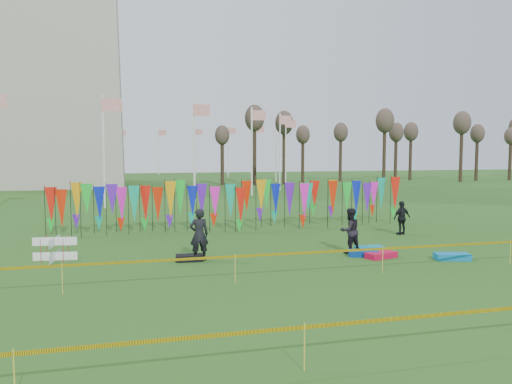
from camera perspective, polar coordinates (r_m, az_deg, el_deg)
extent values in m
plane|color=#224D15|center=(17.15, 3.28, -8.85)|extent=(160.00, 160.00, 0.00)
cylinder|color=silver|center=(66.68, 2.30, 4.62)|extent=(0.16, 0.16, 8.00)
plane|color=red|center=(66.93, 2.80, 7.45)|extent=(1.40, 0.00, 1.40)
cylinder|color=silver|center=(73.41, -0.04, 4.63)|extent=(0.16, 0.16, 8.00)
plane|color=red|center=(73.64, 0.41, 7.19)|extent=(1.40, 0.00, 1.40)
cylinder|color=silver|center=(79.39, -3.21, 4.62)|extent=(0.16, 0.16, 8.00)
plane|color=red|center=(79.57, -2.80, 7.00)|extent=(1.40, 0.00, 1.40)
cylinder|color=silver|center=(84.40, -6.95, 4.59)|extent=(0.16, 0.16, 8.00)
plane|color=red|center=(84.54, -6.57, 6.83)|extent=(1.40, 0.00, 1.40)
cylinder|color=silver|center=(88.29, -11.07, 4.54)|extent=(0.16, 0.16, 8.00)
plane|color=red|center=(88.39, -10.71, 6.69)|extent=(1.40, 0.00, 1.40)
cylinder|color=silver|center=(90.96, -15.43, 4.46)|extent=(0.16, 0.16, 8.00)
plane|color=red|center=(91.01, -15.10, 6.54)|extent=(1.40, 0.00, 1.40)
cylinder|color=silver|center=(92.33, -19.94, 4.35)|extent=(0.16, 0.16, 8.00)
plane|color=red|center=(92.33, -19.62, 6.41)|extent=(1.40, 0.00, 1.40)
cylinder|color=silver|center=(92.37, -24.48, 4.21)|extent=(0.16, 0.16, 8.00)
plane|color=red|center=(92.33, -24.18, 6.27)|extent=(1.40, 0.00, 1.40)
cylinder|color=silver|center=(36.89, -17.00, 4.43)|extent=(0.16, 0.16, 8.00)
plane|color=red|center=(37.02, -16.18, 9.56)|extent=(1.40, 0.00, 1.40)
cylinder|color=silver|center=(39.97, -7.07, 4.59)|extent=(0.16, 0.16, 8.00)
plane|color=red|center=(40.19, -6.26, 9.31)|extent=(1.40, 0.00, 1.40)
cylinder|color=silver|center=(45.42, -0.49, 4.63)|extent=(0.16, 0.16, 8.00)
plane|color=red|center=(45.68, 0.25, 8.77)|extent=(1.40, 0.00, 1.40)
cylinder|color=silver|center=(52.19, 2.75, 4.62)|extent=(0.16, 0.16, 8.00)
plane|color=red|center=(52.48, 3.39, 8.23)|extent=(1.40, 0.00, 1.40)
cylinder|color=silver|center=(59.47, 3.42, 4.62)|extent=(0.16, 0.16, 8.00)
plane|color=red|center=(59.75, 3.98, 7.78)|extent=(1.40, 0.00, 1.40)
cylinder|color=black|center=(25.39, -23.17, -2.01)|extent=(0.03, 0.03, 2.45)
cone|color=red|center=(25.31, -22.57, -1.22)|extent=(0.64, 0.64, 1.60)
cylinder|color=black|center=(25.31, -21.91, -1.99)|extent=(0.03, 0.03, 2.45)
cone|color=red|center=(25.24, -21.30, -1.20)|extent=(0.64, 0.64, 1.60)
cylinder|color=black|center=(25.24, -20.64, -1.97)|extent=(0.03, 0.03, 2.45)
cone|color=orange|center=(25.18, -20.03, -1.18)|extent=(0.64, 0.64, 1.60)
cylinder|color=black|center=(25.19, -19.37, -1.95)|extent=(0.03, 0.03, 2.45)
cone|color=green|center=(25.13, -18.76, -1.16)|extent=(0.64, 0.64, 1.60)
cylinder|color=black|center=(25.14, -18.09, -1.93)|extent=(0.03, 0.03, 2.45)
cone|color=#0B1EBD|center=(25.09, -17.48, -1.13)|extent=(0.64, 0.64, 1.60)
cylinder|color=black|center=(25.11, -16.81, -1.91)|extent=(0.03, 0.03, 2.45)
cone|color=#5815BB|center=(25.06, -16.19, -1.11)|extent=(0.64, 0.64, 1.60)
cylinder|color=black|center=(25.09, -15.53, -1.88)|extent=(0.03, 0.03, 2.45)
cone|color=#F31BBF|center=(25.05, -14.91, -1.08)|extent=(0.64, 0.64, 1.60)
cylinder|color=black|center=(25.08, -14.24, -1.86)|extent=(0.03, 0.03, 2.45)
cone|color=#0AA378|center=(25.05, -13.62, -1.06)|extent=(0.64, 0.64, 1.60)
cylinder|color=black|center=(25.09, -12.96, -1.83)|extent=(0.03, 0.03, 2.45)
cone|color=red|center=(25.06, -12.33, -1.03)|extent=(0.64, 0.64, 1.60)
cylinder|color=black|center=(25.11, -11.68, -1.80)|extent=(0.03, 0.03, 2.45)
cone|color=red|center=(25.09, -11.05, -1.00)|extent=(0.64, 0.64, 1.60)
cylinder|color=black|center=(25.14, -10.40, -1.78)|extent=(0.03, 0.03, 2.45)
cone|color=orange|center=(25.13, -9.77, -0.98)|extent=(0.64, 0.64, 1.60)
cylinder|color=black|center=(25.18, -9.12, -1.75)|extent=(0.03, 0.03, 2.45)
cone|color=green|center=(25.18, -8.49, -0.95)|extent=(0.64, 0.64, 1.60)
cylinder|color=black|center=(25.24, -7.85, -1.72)|extent=(0.03, 0.03, 2.45)
cone|color=#0B1EBD|center=(25.24, -7.22, -0.92)|extent=(0.64, 0.64, 1.60)
cylinder|color=black|center=(25.31, -6.58, -1.69)|extent=(0.03, 0.03, 2.45)
cone|color=#5815BB|center=(25.31, -5.96, -0.89)|extent=(0.64, 0.64, 1.60)
cylinder|color=black|center=(25.39, -5.32, -1.66)|extent=(0.03, 0.03, 2.45)
cone|color=#F31BBF|center=(25.40, -4.70, -0.87)|extent=(0.64, 0.64, 1.60)
cylinder|color=black|center=(25.48, -4.07, -1.63)|extent=(0.03, 0.03, 2.45)
cone|color=#0AA378|center=(25.50, -3.46, -0.84)|extent=(0.64, 0.64, 1.60)
cylinder|color=black|center=(25.59, -2.83, -1.59)|extent=(0.03, 0.03, 2.45)
cone|color=red|center=(25.61, -2.22, -0.81)|extent=(0.64, 0.64, 1.60)
cylinder|color=black|center=(25.71, -1.60, -1.56)|extent=(0.03, 0.03, 2.45)
cone|color=red|center=(25.73, -1.00, -0.78)|extent=(0.64, 0.64, 1.60)
cylinder|color=black|center=(25.84, -0.39, -1.53)|extent=(0.03, 0.03, 2.45)
cone|color=orange|center=(25.87, 0.22, -0.75)|extent=(0.64, 0.64, 1.60)
cylinder|color=black|center=(25.98, 0.82, -1.50)|extent=(0.03, 0.03, 2.45)
cone|color=green|center=(26.02, 1.42, -0.72)|extent=(0.64, 0.64, 1.60)
cylinder|color=black|center=(26.13, 2.01, -1.46)|extent=(0.03, 0.03, 2.45)
cone|color=#0B1EBD|center=(26.17, 2.60, -0.69)|extent=(0.64, 0.64, 1.60)
cylinder|color=black|center=(26.29, 3.19, -1.43)|extent=(0.03, 0.03, 2.45)
cone|color=#5815BB|center=(26.34, 3.77, -0.66)|extent=(0.64, 0.64, 1.60)
cylinder|color=black|center=(26.46, 4.35, -1.40)|extent=(0.03, 0.03, 2.45)
cone|color=#F31BBF|center=(26.52, 4.93, -0.63)|extent=(0.64, 0.64, 1.60)
cylinder|color=black|center=(26.65, 5.50, -1.36)|extent=(0.03, 0.03, 2.45)
cone|color=#0AA378|center=(26.71, 6.07, -0.61)|extent=(0.64, 0.64, 1.60)
cylinder|color=black|center=(26.84, 6.63, -1.33)|extent=(0.03, 0.03, 2.45)
cone|color=red|center=(26.91, 7.19, -0.58)|extent=(0.64, 0.64, 1.60)
cylinder|color=black|center=(27.05, 7.74, -1.29)|extent=(0.03, 0.03, 2.45)
cone|color=red|center=(27.12, 8.29, -0.55)|extent=(0.64, 0.64, 1.60)
cylinder|color=black|center=(27.26, 8.83, -1.26)|extent=(0.03, 0.03, 2.45)
cone|color=orange|center=(27.34, 9.38, -0.52)|extent=(0.64, 0.64, 1.60)
cylinder|color=black|center=(27.49, 9.91, -1.23)|extent=(0.03, 0.03, 2.45)
cone|color=green|center=(27.57, 10.45, -0.49)|extent=(0.64, 0.64, 1.60)
cylinder|color=black|center=(27.73, 10.97, -1.19)|extent=(0.03, 0.03, 2.45)
cone|color=#0B1EBD|center=(27.81, 11.51, -0.47)|extent=(0.64, 0.64, 1.60)
cylinder|color=black|center=(27.97, 12.02, -1.16)|extent=(0.03, 0.03, 2.45)
cone|color=#5815BB|center=(28.06, 12.54, -0.44)|extent=(0.64, 0.64, 1.60)
cylinder|color=black|center=(28.22, 13.04, -1.13)|extent=(0.03, 0.03, 2.45)
cone|color=#F31BBF|center=(28.32, 13.56, -0.41)|extent=(0.64, 0.64, 1.60)
cylinder|color=black|center=(28.48, 14.04, -1.09)|extent=(0.03, 0.03, 2.45)
cone|color=#0AA378|center=(28.59, 14.55, -0.39)|extent=(0.64, 0.64, 1.60)
cylinder|color=black|center=(28.76, 15.03, -1.06)|extent=(0.03, 0.03, 2.45)
cone|color=red|center=(28.86, 15.53, -0.36)|extent=(0.64, 0.64, 1.60)
cube|color=yellow|center=(15.79, 4.71, -6.99)|extent=(26.00, 0.01, 0.08)
cylinder|color=gold|center=(15.17, -21.54, -9.22)|extent=(0.02, 0.02, 0.90)
cylinder|color=gold|center=(15.35, -2.46, -8.73)|extent=(0.02, 0.02, 0.90)
cylinder|color=gold|center=(17.07, 14.35, -7.51)|extent=(0.02, 0.02, 0.90)
cylinder|color=gold|center=(19.92, 27.15, -6.14)|extent=(0.02, 0.02, 0.90)
cube|color=yellow|center=(10.24, 16.62, -13.64)|extent=(26.00, 0.01, 0.08)
cylinder|color=gold|center=(9.25, -26.67, -18.43)|extent=(0.02, 0.02, 0.90)
cylinder|color=gold|center=(9.54, 5.71, -17.21)|extent=(0.02, 0.02, 0.90)
cylinder|color=#392A1C|center=(60.92, -3.87, 3.86)|extent=(0.44, 0.44, 6.40)
ellipsoid|color=#4C3B33|center=(60.96, -3.88, 7.02)|extent=(1.92, 1.92, 2.56)
cylinder|color=#392A1C|center=(61.77, -0.21, 3.88)|extent=(0.44, 0.44, 6.40)
ellipsoid|color=#4C3B33|center=(61.81, -0.21, 7.00)|extent=(1.92, 1.92, 2.56)
cylinder|color=#392A1C|center=(62.86, 3.34, 3.89)|extent=(0.44, 0.44, 6.40)
ellipsoid|color=#4C3B33|center=(62.91, 3.35, 6.95)|extent=(1.92, 1.92, 2.56)
cylinder|color=#392A1C|center=(64.19, 6.75, 3.88)|extent=(0.44, 0.44, 6.40)
ellipsoid|color=#4C3B33|center=(64.23, 6.78, 6.88)|extent=(1.92, 1.92, 2.56)
cylinder|color=#392A1C|center=(65.73, 10.02, 3.86)|extent=(0.44, 0.44, 6.40)
ellipsoid|color=#4C3B33|center=(65.78, 10.06, 6.79)|extent=(1.92, 1.92, 2.56)
cylinder|color=#392A1C|center=(67.48, 13.12, 3.83)|extent=(0.44, 0.44, 6.40)
ellipsoid|color=#4C3B33|center=(67.52, 13.17, 6.68)|extent=(1.92, 1.92, 2.56)
cylinder|color=#392A1C|center=(69.41, 16.06, 3.79)|extent=(0.44, 0.44, 6.40)
ellipsoid|color=#4C3B33|center=(69.45, 16.12, 6.56)|extent=(1.92, 1.92, 2.56)
cylinder|color=#392A1C|center=(71.51, 18.83, 3.74)|extent=(0.44, 0.44, 6.40)
ellipsoid|color=#4C3B33|center=(71.55, 18.90, 6.43)|extent=(1.92, 1.92, 2.56)
cylinder|color=#392A1C|center=(73.77, 21.44, 3.69)|extent=(0.44, 0.44, 6.40)
ellipsoid|color=#4C3B33|center=(73.81, 21.52, 6.29)|extent=(1.92, 1.92, 2.56)
cylinder|color=#392A1C|center=(76.18, 23.89, 3.63)|extent=(0.44, 0.44, 6.40)
ellipsoid|color=#4C3B33|center=(76.22, 23.97, 6.15)|extent=(1.92, 1.92, 2.56)
cylinder|color=#392A1C|center=(78.71, 26.18, 3.57)|extent=(0.44, 0.44, 6.40)
ellipsoid|color=#4C3B33|center=(78.75, 26.27, 6.01)|extent=(1.92, 1.92, 2.56)
cylinder|color=#B80D22|center=(19.50, -23.29, -6.25)|extent=(0.02, 0.02, 0.89)
cylinder|color=#B80D22|center=(19.39, -21.01, -6.24)|extent=(0.02, 0.02, 0.89)
cylinder|color=#B80D22|center=(20.25, -22.94, -5.85)|extent=(0.02, 0.02, 0.89)
cylinder|color=#B80D22|center=(20.15, -20.75, -5.83)|extent=(0.02, 0.02, 0.89)
imported|color=black|center=(18.47, -6.52, -4.86)|extent=(0.73, 0.55, 1.93)
imported|color=black|center=(20.03, 10.67, -4.37)|extent=(0.96, 0.70, 1.78)
imported|color=black|center=(25.06, 16.33, -2.85)|extent=(1.04, 0.72, 1.63)
cube|color=#0B86A8|center=(20.57, 12.84, -6.37)|extent=(1.12, 0.57, 0.22)
cube|color=#093492|center=(19.68, 12.15, -6.86)|extent=(1.21, 0.89, 0.23)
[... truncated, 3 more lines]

